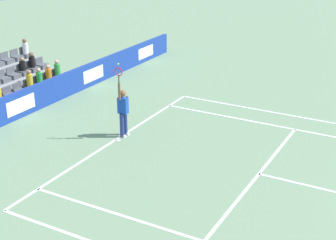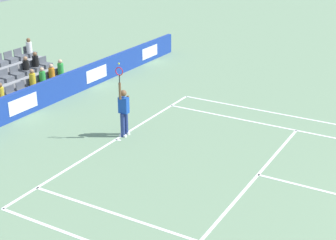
% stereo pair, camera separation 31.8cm
% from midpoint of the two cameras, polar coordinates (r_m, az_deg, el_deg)
% --- Properties ---
extents(line_baseline, '(10.97, 0.10, 0.01)m').
position_cam_midpoint_polar(line_baseline, '(18.68, -5.37, -2.17)').
color(line_baseline, white).
rests_on(line_baseline, ground).
extents(line_service, '(8.23, 0.10, 0.01)m').
position_cam_midpoint_polar(line_service, '(16.42, 10.63, -6.05)').
color(line_service, white).
rests_on(line_service, ground).
extents(line_singles_sideline_right, '(0.10, 11.89, 0.01)m').
position_cam_midpoint_polar(line_singles_sideline_right, '(19.91, 15.92, -1.38)').
color(line_singles_sideline_right, white).
rests_on(line_singles_sideline_right, ground).
extents(line_doubles_sideline_right, '(0.10, 11.89, 0.01)m').
position_cam_midpoint_polar(line_doubles_sideline_right, '(21.15, 16.88, -0.10)').
color(line_doubles_sideline_right, white).
rests_on(line_doubles_sideline_right, ground).
extents(line_centre_mark, '(0.10, 0.20, 0.01)m').
position_cam_midpoint_polar(line_centre_mark, '(18.62, -5.12, -2.23)').
color(line_centre_mark, white).
rests_on(line_centre_mark, ground).
extents(sponsor_barrier, '(24.31, 0.22, 1.09)m').
position_cam_midpoint_polar(sponsor_barrier, '(21.35, -15.75, 1.79)').
color(sponsor_barrier, '#193899').
rests_on(sponsor_barrier, ground).
extents(tennis_player, '(0.53, 0.37, 2.85)m').
position_cam_midpoint_polar(tennis_player, '(18.61, -4.50, 1.06)').
color(tennis_player, navy).
rests_on(tennis_player, ground).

